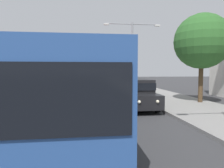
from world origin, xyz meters
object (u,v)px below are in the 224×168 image
bus_second_in_line (82,78)px  bus_lead (77,88)px  streetlamp_mid (132,49)px  roadside_tree (202,41)px  white_suv (137,92)px  bus_middle (84,75)px

bus_second_in_line → bus_lead: bearing=-90.0°
streetlamp_mid → roadside_tree: size_ratio=1.17×
bus_lead → roadside_tree: size_ratio=1.86×
bus_lead → streetlamp_mid: (5.40, 12.70, 3.14)m
white_suv → bus_second_in_line: bearing=112.8°
bus_lead → roadside_tree: 10.33m
bus_middle → roadside_tree: (8.72, -19.98, 2.87)m
roadside_tree → bus_second_in_line: bearing=137.9°
bus_lead → white_suv: (3.70, 3.81, -0.66)m
white_suv → roadside_tree: roadside_tree is taller
bus_second_in_line → roadside_tree: (8.72, -7.87, 2.87)m
bus_lead → bus_middle: 24.73m
white_suv → bus_lead: bearing=-134.2°
white_suv → streetlamp_mid: (1.70, 8.89, 3.80)m
bus_middle → white_suv: bearing=-80.0°
streetlamp_mid → roadside_tree: 8.63m
bus_middle → roadside_tree: size_ratio=1.79×
bus_second_in_line → streetlamp_mid: streetlamp_mid is taller
bus_middle → roadside_tree: bearing=-66.4°
bus_lead → bus_second_in_line: same height
bus_second_in_line → bus_middle: size_ratio=0.92×
streetlamp_mid → bus_middle: bearing=114.2°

